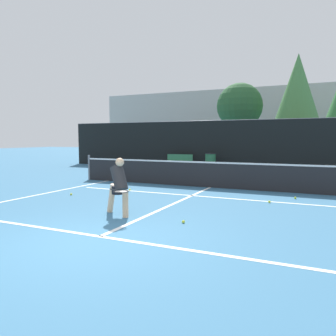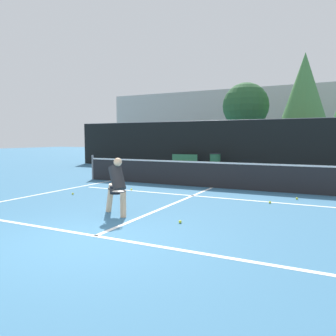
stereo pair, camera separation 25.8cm
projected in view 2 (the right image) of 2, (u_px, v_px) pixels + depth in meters
ground_plane at (81, 242)px, 5.66m from camera, size 100.00×100.00×0.00m
court_baseline_near at (95, 236)px, 6.02m from camera, size 11.00×0.10×0.01m
court_service_line at (193, 196)px, 10.27m from camera, size 8.25×0.10×0.01m
court_center_mark at (173, 204)px, 8.99m from camera, size 0.10×6.66×0.01m
court_sideline_left at (52, 192)px, 10.99m from camera, size 0.10×7.66×0.01m
net at (212, 174)px, 11.92m from camera, size 11.09×0.09×1.07m
fence_back at (254, 145)px, 18.17m from camera, size 24.00×0.06×2.85m
player_practicing at (117, 184)px, 7.61m from camera, size 1.03×0.91×1.35m
tennis_ball_scattered_0 at (73, 194)px, 10.44m from camera, size 0.07×0.07×0.07m
tennis_ball_scattered_1 at (131, 189)px, 11.34m from camera, size 0.07×0.07×0.07m
tennis_ball_scattered_2 at (270, 202)px, 9.04m from camera, size 0.07×0.07×0.07m
tennis_ball_scattered_3 at (297, 198)px, 9.62m from camera, size 0.07×0.07×0.07m
tennis_ball_scattered_4 at (180, 222)px, 6.93m from camera, size 0.07×0.07×0.07m
courtside_bench at (184, 161)px, 19.27m from camera, size 1.58×0.59×0.86m
trash_bin at (215, 162)px, 18.30m from camera, size 0.61×0.61×0.97m
parked_car at (275, 158)px, 19.81m from camera, size 1.84×4.03×1.50m
tree_west at (304, 86)px, 21.25m from camera, size 2.75×2.75×7.35m
tree_mid at (246, 106)px, 23.54m from camera, size 3.29×3.29×5.79m
building_far at (285, 123)px, 30.18m from camera, size 36.00×2.40×6.50m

